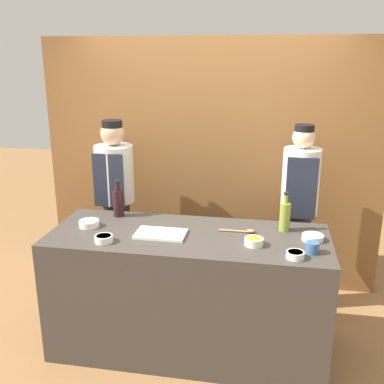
% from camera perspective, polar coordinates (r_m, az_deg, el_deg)
% --- Properties ---
extents(ground_plane, '(14.00, 14.00, 0.00)m').
position_cam_1_polar(ground_plane, '(3.81, -0.45, -18.84)').
color(ground_plane, olive).
extents(cabinet_wall, '(3.26, 0.18, 2.40)m').
position_cam_1_polar(cabinet_wall, '(4.41, 2.43, 3.48)').
color(cabinet_wall, brown).
rests_on(cabinet_wall, ground_plane).
extents(counter, '(2.08, 0.80, 0.96)m').
position_cam_1_polar(counter, '(3.55, -0.47, -12.56)').
color(counter, '#3D3833').
rests_on(counter, ground_plane).
extents(sauce_bowl_orange, '(0.12, 0.12, 0.05)m').
position_cam_1_polar(sauce_bowl_orange, '(3.03, 12.98, -7.75)').
color(sauce_bowl_orange, white).
rests_on(sauce_bowl_orange, counter).
extents(sauce_bowl_white, '(0.15, 0.15, 0.04)m').
position_cam_1_polar(sauce_bowl_white, '(3.34, 15.08, -5.56)').
color(sauce_bowl_white, white).
rests_on(sauce_bowl_white, counter).
extents(sauce_bowl_yellow, '(0.13, 0.13, 0.05)m').
position_cam_1_polar(sauce_bowl_yellow, '(3.18, 7.87, -6.22)').
color(sauce_bowl_yellow, white).
rests_on(sauce_bowl_yellow, counter).
extents(sauce_bowl_red, '(0.13, 0.13, 0.05)m').
position_cam_1_polar(sauce_bowl_red, '(3.26, -11.14, -5.80)').
color(sauce_bowl_red, white).
rests_on(sauce_bowl_red, counter).
extents(sauce_bowl_brown, '(0.15, 0.15, 0.05)m').
position_cam_1_polar(sauce_bowl_brown, '(3.57, -12.93, -3.87)').
color(sauce_bowl_brown, white).
rests_on(sauce_bowl_brown, counter).
extents(cutting_board, '(0.37, 0.23, 0.02)m').
position_cam_1_polar(cutting_board, '(3.33, -4.00, -5.32)').
color(cutting_board, white).
rests_on(cutting_board, counter).
extents(bottle_oil, '(0.08, 0.08, 0.30)m').
position_cam_1_polar(bottle_oil, '(3.44, 11.71, -2.98)').
color(bottle_oil, olive).
rests_on(bottle_oil, counter).
extents(bottle_wine, '(0.09, 0.09, 0.30)m').
position_cam_1_polar(bottle_wine, '(3.72, -9.32, -1.27)').
color(bottle_wine, black).
rests_on(bottle_wine, counter).
extents(cup_blue, '(0.09, 0.09, 0.08)m').
position_cam_1_polar(cup_blue, '(3.13, 15.04, -6.84)').
color(cup_blue, '#386093').
rests_on(cup_blue, counter).
extents(wooden_spoon, '(0.27, 0.05, 0.03)m').
position_cam_1_polar(wooden_spoon, '(3.39, 6.42, -4.93)').
color(wooden_spoon, '#B2844C').
rests_on(wooden_spoon, counter).
extents(chef_left, '(0.35, 0.35, 1.68)m').
position_cam_1_polar(chef_left, '(4.27, -9.63, -1.21)').
color(chef_left, '#28282D').
rests_on(chef_left, ground_plane).
extents(chef_right, '(0.32, 0.32, 1.68)m').
position_cam_1_polar(chef_right, '(4.04, 13.37, -2.41)').
color(chef_right, '#28282D').
rests_on(chef_right, ground_plane).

